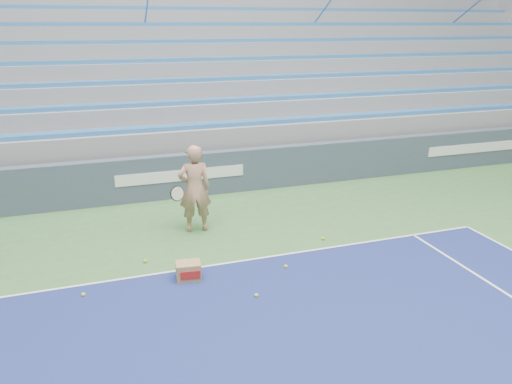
% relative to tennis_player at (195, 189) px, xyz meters
% --- Properties ---
extents(sponsor_barrier, '(30.00, 0.32, 1.10)m').
position_rel_tennis_player_xyz_m(sponsor_barrier, '(0.11, 2.29, -0.38)').
color(sponsor_barrier, '#3A4758').
rests_on(sponsor_barrier, ground).
extents(bleachers, '(31.00, 9.15, 7.30)m').
position_rel_tennis_player_xyz_m(bleachers, '(0.11, 8.01, 1.43)').
color(bleachers, gray).
rests_on(bleachers, ground).
extents(tennis_player, '(0.95, 0.85, 1.86)m').
position_rel_tennis_player_xyz_m(tennis_player, '(0.00, 0.00, 0.00)').
color(tennis_player, tan).
rests_on(tennis_player, ground).
extents(ball_box, '(0.45, 0.37, 0.31)m').
position_rel_tennis_player_xyz_m(ball_box, '(-0.57, -2.06, -0.77)').
color(ball_box, '#9B774B').
rests_on(ball_box, ground).
extents(tennis_ball_0, '(0.07, 0.07, 0.07)m').
position_rel_tennis_player_xyz_m(tennis_ball_0, '(-2.30, -2.09, -0.90)').
color(tennis_ball_0, '#C7D72C').
rests_on(tennis_ball_0, ground).
extents(tennis_ball_1, '(0.07, 0.07, 0.07)m').
position_rel_tennis_player_xyz_m(tennis_ball_1, '(1.16, -2.22, -0.90)').
color(tennis_ball_1, '#C7D72C').
rests_on(tennis_ball_1, ground).
extents(tennis_ball_2, '(0.07, 0.07, 0.07)m').
position_rel_tennis_player_xyz_m(tennis_ball_2, '(2.34, -1.31, -0.90)').
color(tennis_ball_2, '#C7D72C').
rests_on(tennis_ball_2, ground).
extents(tennis_ball_3, '(0.07, 0.07, 0.07)m').
position_rel_tennis_player_xyz_m(tennis_ball_3, '(0.34, -3.00, -0.90)').
color(tennis_ball_3, '#C7D72C').
rests_on(tennis_ball_3, ground).
extents(tennis_ball_4, '(0.07, 0.07, 0.07)m').
position_rel_tennis_player_xyz_m(tennis_ball_4, '(-1.21, -1.19, -0.90)').
color(tennis_ball_4, '#C7D72C').
rests_on(tennis_ball_4, ground).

